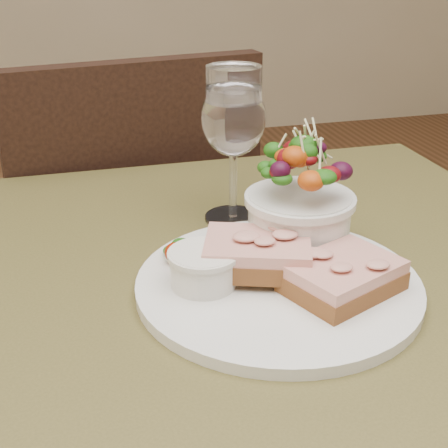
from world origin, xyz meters
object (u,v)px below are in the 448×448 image
object	(u,v)px
cafe_table	(241,376)
ramekin	(203,267)
sandwich_front	(343,276)
salad_bowl	(300,197)
dinner_plate	(278,284)
wine_glass	(233,123)
chair_far	(128,334)
sandwich_back	(257,253)

from	to	relation	value
cafe_table	ramekin	bearing A→B (deg)	166.05
sandwich_front	cafe_table	bearing A→B (deg)	135.13
cafe_table	salad_bowl	bearing A→B (deg)	37.12
cafe_table	dinner_plate	distance (m)	0.11
cafe_table	sandwich_front	size ratio (longest dim) A/B	6.30
dinner_plate	ramekin	xyz separation A→B (m)	(-0.07, 0.01, 0.03)
ramekin	wine_glass	distance (m)	0.21
cafe_table	wine_glass	world-z (taller)	wine_glass
chair_far	dinner_plate	size ratio (longest dim) A/B	3.17
cafe_table	salad_bowl	world-z (taller)	salad_bowl
cafe_table	wine_glass	bearing A→B (deg)	77.07
sandwich_front	sandwich_back	xyz separation A→B (m)	(-0.07, 0.05, 0.01)
ramekin	chair_far	bearing A→B (deg)	92.61
salad_bowl	wine_glass	bearing A→B (deg)	109.90
dinner_plate	salad_bowl	size ratio (longest dim) A/B	2.23
dinner_plate	wine_glass	size ratio (longest dim) A/B	1.62
sandwich_back	salad_bowl	distance (m)	0.09
sandwich_front	ramekin	distance (m)	0.13
sandwich_front	salad_bowl	xyz separation A→B (m)	(-0.01, 0.10, 0.04)
chair_far	sandwich_back	size ratio (longest dim) A/B	7.15
dinner_plate	sandwich_back	size ratio (longest dim) A/B	2.25
sandwich_back	dinner_plate	bearing A→B (deg)	-24.29
cafe_table	chair_far	bearing A→B (deg)	95.92
ramekin	dinner_plate	bearing A→B (deg)	-7.63
cafe_table	chair_far	distance (m)	0.72
wine_glass	salad_bowl	bearing A→B (deg)	-70.10
chair_far	ramekin	world-z (taller)	chair_far
cafe_table	dinner_plate	xyz separation A→B (m)	(0.04, -0.00, 0.11)
cafe_table	chair_far	world-z (taller)	chair_far
cafe_table	sandwich_back	distance (m)	0.14
sandwich_back	wine_glass	distance (m)	0.18
salad_bowl	chair_far	bearing A→B (deg)	104.61
salad_bowl	ramekin	bearing A→B (deg)	-155.99
sandwich_front	wine_glass	bearing A→B (deg)	80.00
cafe_table	salad_bowl	distance (m)	0.20
chair_far	wine_glass	size ratio (longest dim) A/B	5.14
dinner_plate	wine_glass	xyz separation A→B (m)	(0.00, 0.18, 0.12)
dinner_plate	ramekin	distance (m)	0.08
cafe_table	wine_glass	xyz separation A→B (m)	(0.04, 0.18, 0.22)
cafe_table	wine_glass	distance (m)	0.29
chair_far	sandwich_front	size ratio (longest dim) A/B	7.09
chair_far	wine_glass	bearing A→B (deg)	94.30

